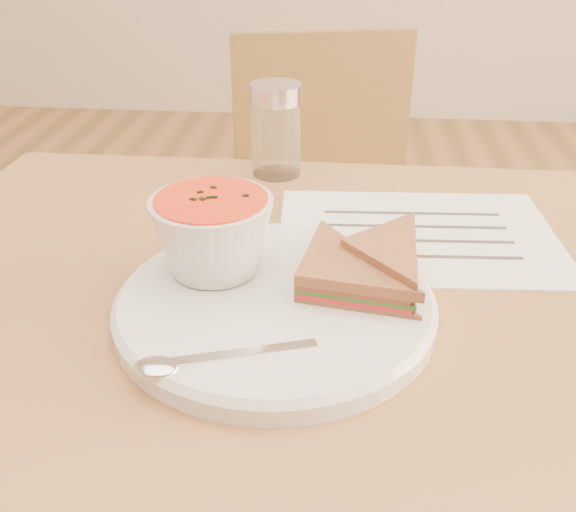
# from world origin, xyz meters

# --- Properties ---
(chair_far) EXTENTS (0.45, 0.45, 0.85)m
(chair_far) POSITION_xyz_m (-0.04, 0.65, 0.42)
(chair_far) COLOR brown
(chair_far) RESTS_ON floor
(plate) EXTENTS (0.36, 0.36, 0.02)m
(plate) POSITION_xyz_m (-0.08, -0.03, 0.76)
(plate) COLOR silver
(plate) RESTS_ON dining_table
(soup_bowl) EXTENTS (0.12, 0.12, 0.08)m
(soup_bowl) POSITION_xyz_m (-0.14, 0.00, 0.81)
(soup_bowl) COLOR silver
(soup_bowl) RESTS_ON plate
(sandwich_half_a) EXTENTS (0.13, 0.13, 0.03)m
(sandwich_half_a) POSITION_xyz_m (-0.06, -0.05, 0.78)
(sandwich_half_a) COLOR #A6653A
(sandwich_half_a) RESTS_ON plate
(sandwich_half_b) EXTENTS (0.14, 0.14, 0.03)m
(sandwich_half_b) POSITION_xyz_m (-0.02, 0.01, 0.79)
(sandwich_half_b) COLOR #A6653A
(sandwich_half_b) RESTS_ON plate
(spoon) EXTENTS (0.18, 0.09, 0.01)m
(spoon) POSITION_xyz_m (-0.11, -0.13, 0.77)
(spoon) COLOR silver
(spoon) RESTS_ON plate
(paper_menu) EXTENTS (0.32, 0.24, 0.00)m
(paper_menu) POSITION_xyz_m (0.06, 0.13, 0.75)
(paper_menu) COLOR white
(paper_menu) RESTS_ON dining_table
(condiment_shaker) EXTENTS (0.09, 0.09, 0.12)m
(condiment_shaker) POSITION_xyz_m (-0.12, 0.30, 0.81)
(condiment_shaker) COLOR silver
(condiment_shaker) RESTS_ON dining_table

